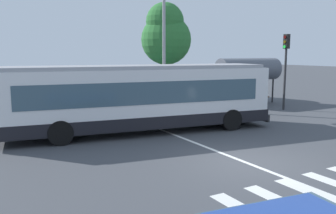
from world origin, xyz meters
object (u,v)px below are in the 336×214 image
at_px(bus_stop_shelter, 248,70).
at_px(twin_arm_street_lamp, 164,30).
at_px(city_transit_bus, 140,98).
at_px(background_tree_right, 166,34).
at_px(parked_car_silver, 130,92).
at_px(parked_car_red, 94,95).
at_px(parked_car_champagne, 7,100).
at_px(traffic_light_far_corner, 286,60).
at_px(parked_car_black, 52,97).
at_px(parked_car_teal, 161,90).

xyz_separation_m(bus_stop_shelter, twin_arm_street_lamp, (-5.99, 1.36, 2.63)).
xyz_separation_m(city_transit_bus, background_tree_right, (8.05, 12.09, 3.55)).
bearing_deg(parked_car_silver, background_tree_right, 30.00).
distance_m(parked_car_red, bus_stop_shelter, 10.84).
relative_size(parked_car_red, background_tree_right, 0.60).
xyz_separation_m(parked_car_champagne, parked_car_red, (5.45, -0.16, 0.00)).
bearing_deg(parked_car_silver, traffic_light_far_corner, -47.78).
bearing_deg(parked_car_silver, parked_car_black, -176.15).
relative_size(city_transit_bus, background_tree_right, 1.62).
bearing_deg(background_tree_right, parked_car_teal, -125.69).
relative_size(parked_car_black, bus_stop_shelter, 0.95).
relative_size(city_transit_bus, parked_car_teal, 2.70).
bearing_deg(parked_car_champagne, parked_car_silver, 2.08).
relative_size(parked_car_black, parked_car_teal, 1.00).
relative_size(twin_arm_street_lamp, background_tree_right, 1.03).
distance_m(parked_car_black, traffic_light_far_corner, 15.17).
xyz_separation_m(parked_car_red, twin_arm_street_lamp, (3.69, -3.22, 4.28)).
bearing_deg(background_tree_right, parked_car_red, -157.49).
xyz_separation_m(twin_arm_street_lamp, background_tree_right, (3.61, 6.25, 0.09)).
bearing_deg(parked_car_black, parked_car_silver, 3.85).
distance_m(parked_car_black, twin_arm_street_lamp, 8.45).
bearing_deg(parked_car_teal, city_transit_bus, -123.08).
height_order(parked_car_teal, traffic_light_far_corner, traffic_light_far_corner).
bearing_deg(parked_car_silver, parked_car_teal, -2.23).
relative_size(parked_car_champagne, parked_car_teal, 0.99).
bearing_deg(parked_car_black, bus_stop_shelter, -20.50).
distance_m(parked_car_champagne, parked_car_red, 5.45).
relative_size(city_transit_bus, parked_car_champagne, 2.73).
height_order(parked_car_black, parked_car_silver, same).
bearing_deg(parked_car_red, parked_car_black, 178.32).
height_order(parked_car_champagne, parked_car_red, same).
bearing_deg(parked_car_red, bus_stop_shelter, -25.33).
xyz_separation_m(city_transit_bus, parked_car_teal, (6.14, 9.42, -0.82)).
xyz_separation_m(parked_car_silver, background_tree_right, (4.44, 2.56, 4.38)).
height_order(traffic_light_far_corner, background_tree_right, background_tree_right).
height_order(parked_car_red, traffic_light_far_corner, traffic_light_far_corner).
xyz_separation_m(traffic_light_far_corner, bus_stop_shelter, (-0.42, 2.94, -0.78)).
height_order(parked_car_champagne, bus_stop_shelter, bus_stop_shelter).
bearing_deg(city_transit_bus, parked_car_teal, 56.92).
height_order(city_transit_bus, bus_stop_shelter, bus_stop_shelter).
distance_m(parked_car_champagne, background_tree_right, 13.78).
xyz_separation_m(traffic_light_far_corner, background_tree_right, (-2.80, 10.54, 1.94)).
height_order(city_transit_bus, parked_car_red, city_transit_bus).
height_order(parked_car_champagne, background_tree_right, background_tree_right).
distance_m(city_transit_bus, parked_car_champagne, 10.38).
distance_m(city_transit_bus, traffic_light_far_corner, 11.08).
height_order(city_transit_bus, parked_car_teal, city_transit_bus).
bearing_deg(parked_car_black, twin_arm_street_lamp, -27.01).
bearing_deg(parked_car_champagne, parked_car_black, -1.71).
relative_size(parked_car_black, traffic_light_far_corner, 0.98).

